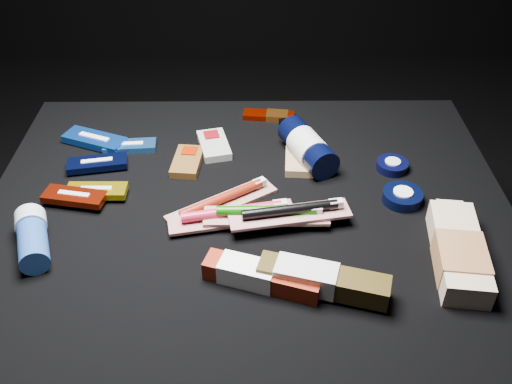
{
  "coord_description": "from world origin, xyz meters",
  "views": [
    {
      "loc": [
        0.01,
        -0.82,
        1.07
      ],
      "look_at": [
        0.01,
        0.01,
        0.42
      ],
      "focal_mm": 40.0,
      "sensor_mm": 36.0,
      "label": 1
    }
  ],
  "objects_px": {
    "lotion_bottle": "(307,147)",
    "deodorant_stick": "(32,238)",
    "toothpaste_carton_red": "(257,275)",
    "bodywash_bottle": "(459,253)"
  },
  "relations": [
    {
      "from": "bodywash_bottle",
      "to": "deodorant_stick",
      "type": "relative_size",
      "value": 1.67
    },
    {
      "from": "deodorant_stick",
      "to": "lotion_bottle",
      "type": "bearing_deg",
      "value": 8.52
    },
    {
      "from": "lotion_bottle",
      "to": "deodorant_stick",
      "type": "distance_m",
      "value": 0.55
    },
    {
      "from": "deodorant_stick",
      "to": "toothpaste_carton_red",
      "type": "distance_m",
      "value": 0.38
    },
    {
      "from": "lotion_bottle",
      "to": "deodorant_stick",
      "type": "height_order",
      "value": "lotion_bottle"
    },
    {
      "from": "bodywash_bottle",
      "to": "toothpaste_carton_red",
      "type": "bearing_deg",
      "value": -165.42
    },
    {
      "from": "bodywash_bottle",
      "to": "lotion_bottle",
      "type": "bearing_deg",
      "value": 133.98
    },
    {
      "from": "lotion_bottle",
      "to": "bodywash_bottle",
      "type": "xyz_separation_m",
      "value": [
        0.22,
        -0.3,
        -0.01
      ]
    },
    {
      "from": "lotion_bottle",
      "to": "toothpaste_carton_red",
      "type": "distance_m",
      "value": 0.36
    },
    {
      "from": "lotion_bottle",
      "to": "deodorant_stick",
      "type": "xyz_separation_m",
      "value": [
        -0.48,
        -0.26,
        -0.01
      ]
    }
  ]
}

